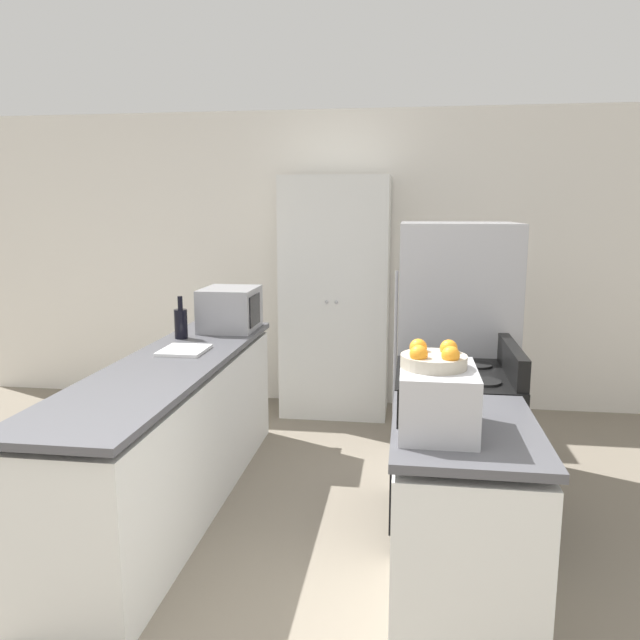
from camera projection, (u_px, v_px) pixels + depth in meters
name	position (u px, v px, depth m)	size (l,w,h in m)	color
wall_back	(346.00, 261.00, 5.57)	(7.00, 0.06, 2.60)	silver
counter_left	(172.00, 437.00, 3.68)	(0.60, 2.61, 0.89)	silver
counter_right	(461.00, 529.00, 2.62)	(0.60, 0.89, 0.89)	silver
pantry_cabinet	(336.00, 297.00, 5.32)	(0.90, 0.56, 2.02)	silver
stove	(453.00, 450.00, 3.43)	(0.66, 0.73, 1.05)	black
refrigerator	(454.00, 351.00, 4.10)	(0.76, 0.73, 1.67)	#A3A3A8
microwave	(230.00, 309.00, 4.54)	(0.39, 0.46, 0.31)	#939399
wine_bottle	(181.00, 323.00, 4.23)	(0.09, 0.09, 0.29)	black
toaster_oven	(437.00, 400.00, 2.46)	(0.31, 0.41, 0.26)	#B2B2B7
fruit_bowl	(434.00, 358.00, 2.44)	(0.26, 0.26, 0.10)	#B2A893
cutting_board	(184.00, 350.00, 3.85)	(0.27, 0.31, 0.02)	silver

